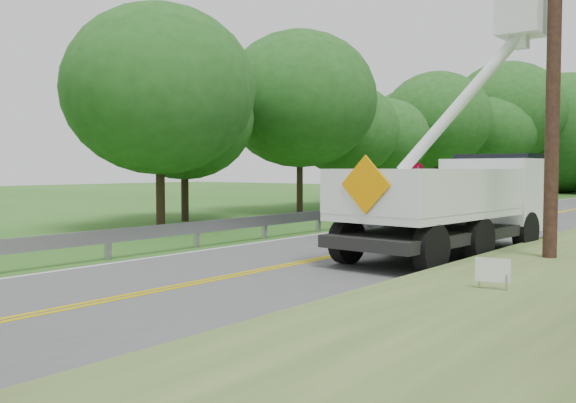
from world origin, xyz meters
The scene contains 9 objects.
ground centered at (0.00, 0.00, 0.00)m, with size 140.00×140.00×0.00m, color #2C5B1C.
road centered at (0.00, 14.00, 0.01)m, with size 7.20×96.00×0.03m.
guardrail centered at (-4.02, 14.91, 0.55)m, with size 0.18×48.00×0.77m.
treeline_left centered at (-10.22, 31.27, 5.65)m, with size 10.38×56.31×11.28m.
bucket_truck centered at (2.50, 10.76, 1.65)m, with size 4.06×7.82×7.35m.
suv_silver centered at (-1.57, 14.43, 0.89)m, with size 2.89×6.27×1.74m, color #A2A3AA.
suv_darkgrey centered at (-2.03, 22.25, 0.82)m, with size 2.25×5.53×1.61m, color #35383C.
stop_sign_permanent centered at (-4.80, 22.19, 1.69)m, with size 0.41×0.39×2.54m.
yard_sign centered at (5.36, 4.56, 0.58)m, with size 0.55×0.14×0.81m.
Camera 1 is at (9.06, -5.56, 2.27)m, focal length 39.66 mm.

